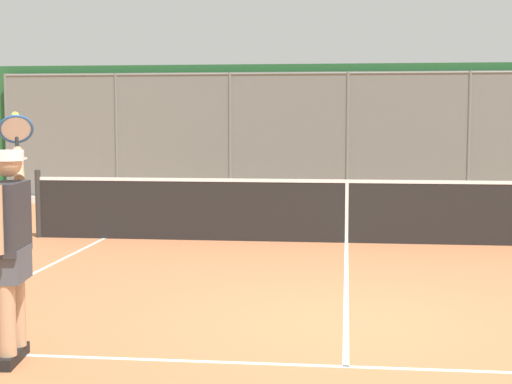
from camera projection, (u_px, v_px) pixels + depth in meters
ground_plane at (346, 324)px, 7.22m from camera, size 60.00×60.00×0.00m
court_line_markings at (346, 374)px, 5.79m from camera, size 7.60×10.95×0.01m
fence_backdrop at (347, 135)px, 17.39m from camera, size 18.19×1.37×3.05m
tennis_net at (347, 210)px, 11.86m from camera, size 9.77×0.09×1.07m
tennis_player at (10, 239)px, 6.02m from camera, size 0.59×1.34×1.94m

